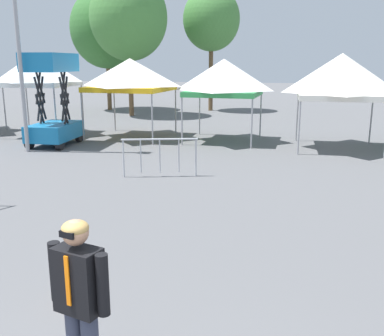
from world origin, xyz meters
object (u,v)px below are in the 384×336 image
(person_foreground, at_px, (80,299))
(canopy_tent_behind_right, at_px, (37,69))
(canopy_tent_far_right, at_px, (130,75))
(tree_behind_tents_left, at_px, (129,17))
(scissor_lift, at_px, (54,117))
(tree_behind_tents_center, at_px, (211,20))
(traffic_cone_lot_center, at_px, (77,281))
(tree_behind_tents_right, at_px, (106,29))
(canopy_tent_left_of_center, at_px, (341,76))
(crowd_barrier_near_person, at_px, (160,150))
(canopy_tent_center, at_px, (224,77))

(person_foreground, bearing_deg, canopy_tent_behind_right, 122.69)
(canopy_tent_far_right, xyz_separation_m, tree_behind_tents_left, (-2.79, 7.39, 3.01))
(canopy_tent_behind_right, xyz_separation_m, person_foreground, (8.94, -13.93, -1.78))
(canopy_tent_far_right, xyz_separation_m, scissor_lift, (-2.20, -2.47, -1.52))
(tree_behind_tents_left, relative_size, tree_behind_tents_center, 1.04)
(traffic_cone_lot_center, bearing_deg, tree_behind_tents_right, 112.28)
(scissor_lift, distance_m, tree_behind_tents_right, 13.74)
(tree_behind_tents_center, relative_size, traffic_cone_lot_center, 13.80)
(canopy_tent_far_right, distance_m, traffic_cone_lot_center, 13.46)
(tree_behind_tents_left, bearing_deg, tree_behind_tents_right, 132.78)
(canopy_tent_far_right, bearing_deg, tree_behind_tents_left, 110.68)
(canopy_tent_behind_right, xyz_separation_m, scissor_lift, (1.90, -2.16, -1.73))
(person_foreground, bearing_deg, tree_behind_tents_right, 112.76)
(canopy_tent_behind_right, distance_m, canopy_tent_far_right, 4.11)
(canopy_tent_behind_right, distance_m, canopy_tent_left_of_center, 12.35)
(canopy_tent_behind_right, distance_m, crowd_barrier_near_person, 9.50)
(person_foreground, xyz_separation_m, crowd_barrier_near_person, (-1.73, 8.09, -0.28))
(crowd_barrier_near_person, height_order, traffic_cone_lot_center, crowd_barrier_near_person)
(canopy_tent_center, bearing_deg, tree_behind_tents_left, 132.00)
(canopy_tent_behind_right, height_order, canopy_tent_far_right, canopy_tent_behind_right)
(canopy_tent_behind_right, height_order, crowd_barrier_near_person, canopy_tent_behind_right)
(person_foreground, bearing_deg, tree_behind_tents_center, 97.90)
(tree_behind_tents_left, bearing_deg, person_foreground, -70.54)
(canopy_tent_far_right, relative_size, tree_behind_tents_left, 0.41)
(tree_behind_tents_center, bearing_deg, traffic_cone_lot_center, -83.68)
(canopy_tent_behind_right, bearing_deg, tree_behind_tents_right, 97.15)
(canopy_tent_center, height_order, tree_behind_tents_center, tree_behind_tents_center)
(canopy_tent_behind_right, bearing_deg, scissor_lift, -48.80)
(canopy_tent_far_right, bearing_deg, tree_behind_tents_right, 117.89)
(canopy_tent_behind_right, bearing_deg, person_foreground, -57.31)
(canopy_tent_behind_right, height_order, canopy_tent_left_of_center, canopy_tent_behind_right)
(traffic_cone_lot_center, bearing_deg, scissor_lift, 121.15)
(crowd_barrier_near_person, bearing_deg, tree_behind_tents_right, 117.53)
(canopy_tent_left_of_center, relative_size, tree_behind_tents_right, 0.44)
(tree_behind_tents_left, distance_m, tree_behind_tents_right, 3.88)
(canopy_tent_behind_right, relative_size, person_foreground, 1.98)
(canopy_tent_center, bearing_deg, person_foreground, -86.29)
(crowd_barrier_near_person, xyz_separation_m, traffic_cone_lot_center, (0.84, -6.51, -0.47))
(canopy_tent_center, xyz_separation_m, canopy_tent_left_of_center, (4.32, -0.70, 0.09))
(canopy_tent_far_right, distance_m, crowd_barrier_near_person, 7.13)
(canopy_tent_left_of_center, xyz_separation_m, tree_behind_tents_right, (-13.66, 11.00, 2.64))
(person_foreground, height_order, traffic_cone_lot_center, person_foreground)
(tree_behind_tents_left, xyz_separation_m, tree_behind_tents_center, (4.10, 3.90, 0.15))
(canopy_tent_left_of_center, height_order, person_foreground, canopy_tent_left_of_center)
(canopy_tent_center, xyz_separation_m, tree_behind_tents_left, (-6.72, 7.46, 3.09))
(canopy_tent_far_right, bearing_deg, person_foreground, -71.19)
(canopy_tent_left_of_center, xyz_separation_m, tree_behind_tents_left, (-11.04, 8.17, 2.99))
(canopy_tent_left_of_center, distance_m, tree_behind_tents_right, 17.74)
(canopy_tent_left_of_center, bearing_deg, crowd_barrier_near_person, -133.77)
(canopy_tent_far_right, xyz_separation_m, traffic_cone_lot_center, (3.96, -12.65, -2.32))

